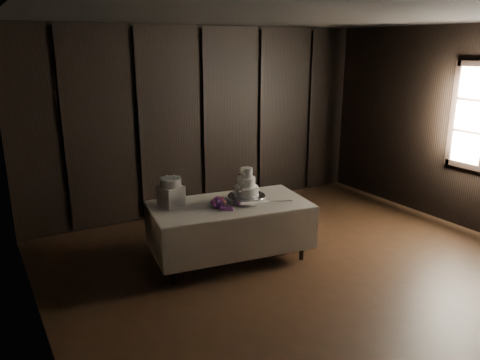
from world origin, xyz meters
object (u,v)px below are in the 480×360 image
cake_stand (246,199)px  bouquet (219,203)px  small_cake (170,182)px  display_table (230,229)px  wedding_cake (245,185)px  box_pedestal (171,196)px

cake_stand → bouquet: (-0.40, -0.00, 0.01)m
small_cake → cake_stand: bearing=-22.3°
display_table → bouquet: (-0.19, -0.05, 0.40)m
wedding_cake → small_cake: bearing=137.7°
wedding_cake → bouquet: (-0.38, 0.02, -0.17)m
small_cake → box_pedestal: bearing=0.0°
cake_stand → wedding_cake: wedding_cake is taller
display_table → small_cake: 0.98m
bouquet → cake_stand: bearing=0.0°
box_pedestal → cake_stand: bearing=-22.3°
display_table → bouquet: bearing=-155.3°
display_table → cake_stand: (0.21, -0.05, 0.39)m
cake_stand → small_cake: small_cake is taller
cake_stand → bouquet: 0.40m
wedding_cake → bouquet: bearing=159.2°
cake_stand → wedding_cake: size_ratio=1.34×
box_pedestal → small_cake: 0.18m
bouquet → wedding_cake: bearing=-2.3°
bouquet → small_cake: 0.65m
display_table → box_pedestal: 0.87m
cake_stand → small_cake: (-0.88, 0.36, 0.26)m
wedding_cake → cake_stand: bearing=11.2°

